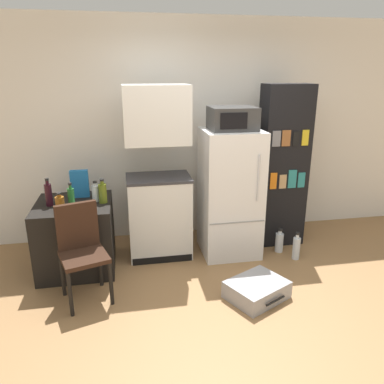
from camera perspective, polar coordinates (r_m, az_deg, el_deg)
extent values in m
plane|color=olive|center=(3.48, 6.55, -18.70)|extent=(24.00, 24.00, 0.00)
cube|color=white|center=(4.83, 2.54, 9.35)|extent=(6.40, 0.10, 2.69)
cube|color=black|center=(4.26, -17.22, -6.36)|extent=(0.78, 0.78, 0.75)
cube|color=silver|center=(4.34, -4.98, -3.87)|extent=(0.70, 0.48, 0.92)
cube|color=#333338|center=(4.19, -5.15, 2.16)|extent=(0.71, 0.49, 0.03)
cube|color=silver|center=(4.05, -5.43, 11.65)|extent=(0.70, 0.41, 0.62)
cube|color=black|center=(4.30, -4.49, -10.27)|extent=(0.67, 0.01, 0.08)
cube|color=white|center=(4.32, 5.80, -0.18)|extent=(0.65, 0.63, 1.46)
cube|color=gray|center=(4.12, 6.92, -4.64)|extent=(0.62, 0.01, 0.01)
cylinder|color=silver|center=(4.01, 10.10, 2.10)|extent=(0.02, 0.02, 0.51)
cube|color=#333333|center=(4.14, 6.18, 11.10)|extent=(0.50, 0.41, 0.25)
cube|color=black|center=(3.93, 6.41, 10.72)|extent=(0.29, 0.01, 0.17)
cube|color=black|center=(4.63, 13.63, 3.70)|extent=(0.55, 0.32, 1.93)
cube|color=orange|center=(4.45, 12.31, 1.65)|extent=(0.08, 0.01, 0.19)
cube|color=tan|center=(4.50, 13.66, 1.55)|extent=(0.09, 0.01, 0.17)
cube|color=teal|center=(4.54, 15.03, 1.93)|extent=(0.10, 0.01, 0.22)
cube|color=teal|center=(4.60, 16.33, 1.76)|extent=(0.09, 0.01, 0.18)
cube|color=slate|center=(4.34, 12.75, 7.93)|extent=(0.10, 0.01, 0.18)
cube|color=brown|center=(4.39, 14.16, 7.95)|extent=(0.10, 0.01, 0.18)
cube|color=black|center=(4.44, 15.53, 7.85)|extent=(0.07, 0.01, 0.17)
cube|color=gold|center=(4.49, 16.89, 7.92)|extent=(0.08, 0.01, 0.18)
cylinder|color=#1E6028|center=(3.91, -17.90, -1.00)|extent=(0.07, 0.07, 0.21)
cylinder|color=#1E6028|center=(3.88, -18.08, 0.75)|extent=(0.03, 0.03, 0.04)
cylinder|color=black|center=(3.87, -18.12, 1.17)|extent=(0.03, 0.03, 0.02)
cylinder|color=silver|center=(4.09, -14.46, -0.20)|extent=(0.08, 0.08, 0.17)
cylinder|color=silver|center=(4.06, -14.57, 1.15)|extent=(0.04, 0.04, 0.03)
cylinder|color=black|center=(4.05, -14.60, 1.47)|extent=(0.04, 0.04, 0.02)
cylinder|color=brown|center=(3.89, -19.47, -1.78)|extent=(0.09, 0.09, 0.15)
cylinder|color=brown|center=(3.86, -19.61, -0.52)|extent=(0.04, 0.04, 0.03)
cylinder|color=black|center=(3.85, -19.64, -0.22)|extent=(0.05, 0.05, 0.02)
cylinder|color=black|center=(4.08, -21.00, -0.44)|extent=(0.07, 0.07, 0.23)
cylinder|color=black|center=(4.05, -21.22, 1.36)|extent=(0.03, 0.03, 0.04)
cylinder|color=black|center=(4.04, -21.27, 1.80)|extent=(0.04, 0.04, 0.02)
cylinder|color=#566619|center=(4.02, -13.45, -0.21)|extent=(0.09, 0.09, 0.20)
cylinder|color=#566619|center=(3.98, -13.57, 1.41)|extent=(0.04, 0.04, 0.04)
cylinder|color=black|center=(3.97, -13.60, 1.80)|extent=(0.04, 0.04, 0.02)
cylinder|color=silver|center=(3.90, -15.81, -2.21)|extent=(0.16, 0.16, 0.04)
cube|color=#1E66A8|center=(4.25, -16.74, 1.21)|extent=(0.19, 0.07, 0.30)
cylinder|color=black|center=(3.55, -18.06, -14.62)|extent=(0.04, 0.04, 0.43)
cylinder|color=black|center=(3.61, -12.24, -13.50)|extent=(0.04, 0.04, 0.43)
cylinder|color=black|center=(3.86, -19.12, -11.90)|extent=(0.04, 0.04, 0.43)
cylinder|color=black|center=(3.91, -13.80, -10.93)|extent=(0.04, 0.04, 0.43)
cube|color=#331E14|center=(3.61, -16.13, -9.47)|extent=(0.50, 0.50, 0.04)
cube|color=#331E14|center=(3.67, -17.09, -4.91)|extent=(0.38, 0.16, 0.45)
cube|color=#99999E|center=(3.74, 9.84, -14.45)|extent=(0.66, 0.61, 0.17)
cylinder|color=black|center=(3.62, 12.59, -15.88)|extent=(0.22, 0.13, 0.02)
cylinder|color=silver|center=(4.50, 15.59, -8.28)|extent=(0.08, 0.08, 0.26)
cylinder|color=silver|center=(4.44, 15.76, -6.51)|extent=(0.04, 0.04, 0.05)
cylinder|color=black|center=(4.42, 15.80, -6.08)|extent=(0.04, 0.04, 0.03)
cylinder|color=silver|center=(4.63, 13.15, -7.51)|extent=(0.09, 0.09, 0.23)
cylinder|color=silver|center=(4.57, 13.27, -5.98)|extent=(0.04, 0.04, 0.04)
cylinder|color=black|center=(4.56, 13.30, -5.61)|extent=(0.05, 0.05, 0.02)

